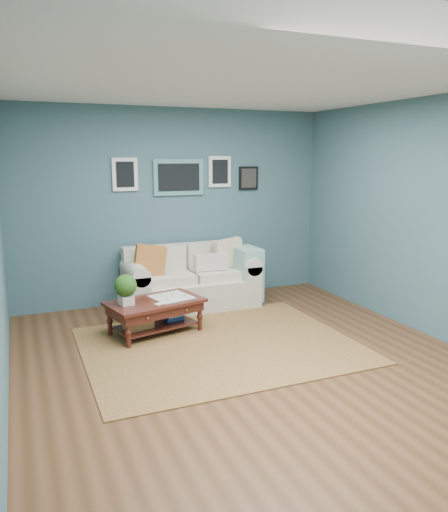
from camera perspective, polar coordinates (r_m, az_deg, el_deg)
room_shell at (r=4.84m, az=2.89°, el=3.22°), size 5.00×5.02×2.70m
area_rug at (r=5.56m, az=-0.49°, el=-10.15°), size 2.89×2.31×0.01m
loveseat at (r=6.87m, az=-3.23°, el=-2.66°), size 1.82×0.83×0.93m
coffee_table at (r=5.85m, az=-8.41°, el=-5.77°), size 1.19×0.86×0.75m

